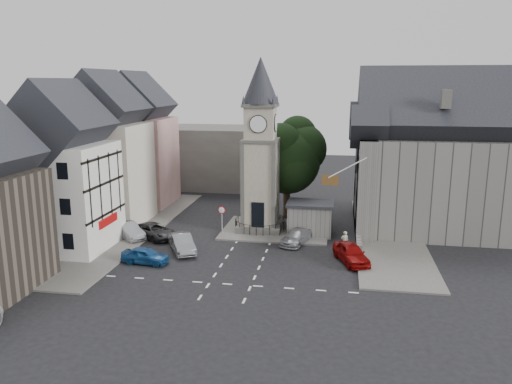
% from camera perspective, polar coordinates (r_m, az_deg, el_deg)
% --- Properties ---
extents(ground, '(120.00, 120.00, 0.00)m').
position_cam_1_polar(ground, '(40.95, -1.30, -7.54)').
color(ground, black).
rests_on(ground, ground).
extents(pavement_west, '(6.00, 30.00, 0.14)m').
position_cam_1_polar(pavement_west, '(50.04, -14.19, -4.09)').
color(pavement_west, '#595651').
rests_on(pavement_west, ground).
extents(pavement_east, '(6.00, 26.00, 0.14)m').
position_cam_1_polar(pavement_east, '(48.07, 14.82, -4.81)').
color(pavement_east, '#595651').
rests_on(pavement_east, ground).
extents(central_island, '(10.00, 8.00, 0.16)m').
position_cam_1_polar(central_island, '(48.19, 2.27, -4.33)').
color(central_island, '#595651').
rests_on(central_island, ground).
extents(road_markings, '(20.00, 8.00, 0.01)m').
position_cam_1_polar(road_markings, '(35.94, -2.98, -10.49)').
color(road_markings, silver).
rests_on(road_markings, ground).
extents(clock_tower, '(4.86, 4.86, 16.25)m').
position_cam_1_polar(clock_tower, '(46.71, 0.52, 5.24)').
color(clock_tower, '#4C4944').
rests_on(clock_tower, ground).
extents(stone_shelter, '(4.30, 3.30, 3.08)m').
position_cam_1_polar(stone_shelter, '(47.02, 6.20, -2.97)').
color(stone_shelter, slate).
rests_on(stone_shelter, ground).
extents(town_tree, '(7.20, 7.20, 10.80)m').
position_cam_1_polar(town_tree, '(51.52, 3.61, 4.61)').
color(town_tree, black).
rests_on(town_tree, ground).
extents(warning_sign_post, '(0.70, 0.19, 2.85)m').
position_cam_1_polar(warning_sign_post, '(46.05, -3.94, -2.63)').
color(warning_sign_post, black).
rests_on(warning_sign_post, ground).
extents(terrace_pink, '(8.10, 7.60, 12.80)m').
position_cam_1_polar(terrace_pink, '(58.88, -13.32, 4.90)').
color(terrace_pink, tan).
rests_on(terrace_pink, ground).
extents(terrace_cream, '(8.10, 7.60, 12.80)m').
position_cam_1_polar(terrace_cream, '(51.68, -16.74, 3.69)').
color(terrace_cream, beige).
rests_on(terrace_cream, ground).
extents(terrace_tudor, '(8.10, 7.60, 12.00)m').
position_cam_1_polar(terrace_tudor, '(44.82, -21.19, 1.57)').
color(terrace_tudor, silver).
rests_on(terrace_tudor, ground).
extents(backdrop_west, '(20.00, 10.00, 8.00)m').
position_cam_1_polar(backdrop_west, '(69.27, -6.70, 4.10)').
color(backdrop_west, '#4C4944').
rests_on(backdrop_west, ground).
extents(east_building, '(14.40, 11.40, 12.60)m').
position_cam_1_polar(east_building, '(50.06, 19.02, 2.89)').
color(east_building, slate).
rests_on(east_building, ground).
extents(east_boundary_wall, '(0.40, 16.00, 0.90)m').
position_cam_1_polar(east_boundary_wall, '(49.69, 11.43, -3.61)').
color(east_boundary_wall, slate).
rests_on(east_boundary_wall, ground).
extents(flagpole, '(3.68, 0.10, 2.74)m').
position_cam_1_polar(flagpole, '(42.35, 10.40, 2.74)').
color(flagpole, white).
rests_on(flagpole, ground).
extents(car_west_blue, '(3.91, 1.87, 1.29)m').
position_cam_1_polar(car_west_blue, '(40.52, -12.54, -7.10)').
color(car_west_blue, navy).
rests_on(car_west_blue, ground).
extents(car_west_silver, '(4.27, 4.01, 1.43)m').
position_cam_1_polar(car_west_silver, '(47.18, -14.38, -4.29)').
color(car_west_silver, gray).
rests_on(car_west_silver, ground).
extents(car_west_grey, '(5.21, 4.45, 1.33)m').
position_cam_1_polar(car_west_grey, '(46.76, -11.56, -4.37)').
color(car_west_grey, '#2B2B2D').
rests_on(car_west_grey, ground).
extents(car_island_silver, '(3.59, 4.73, 1.49)m').
position_cam_1_polar(car_island_silver, '(42.62, -8.45, -5.80)').
color(car_island_silver, gray).
rests_on(car_island_silver, ground).
extents(car_island_east, '(3.06, 4.65, 1.25)m').
position_cam_1_polar(car_island_east, '(44.43, 4.65, -5.10)').
color(car_island_east, gray).
rests_on(car_island_east, ground).
extents(car_east_red, '(3.33, 4.86, 1.54)m').
position_cam_1_polar(car_east_red, '(40.42, 10.82, -6.88)').
color(car_east_red, '#7D0706').
rests_on(car_east_red, ground).
extents(pedestrian, '(0.73, 0.58, 1.76)m').
position_cam_1_polar(pedestrian, '(42.89, 10.09, -5.55)').
color(pedestrian, '#B8AE98').
rests_on(pedestrian, ground).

